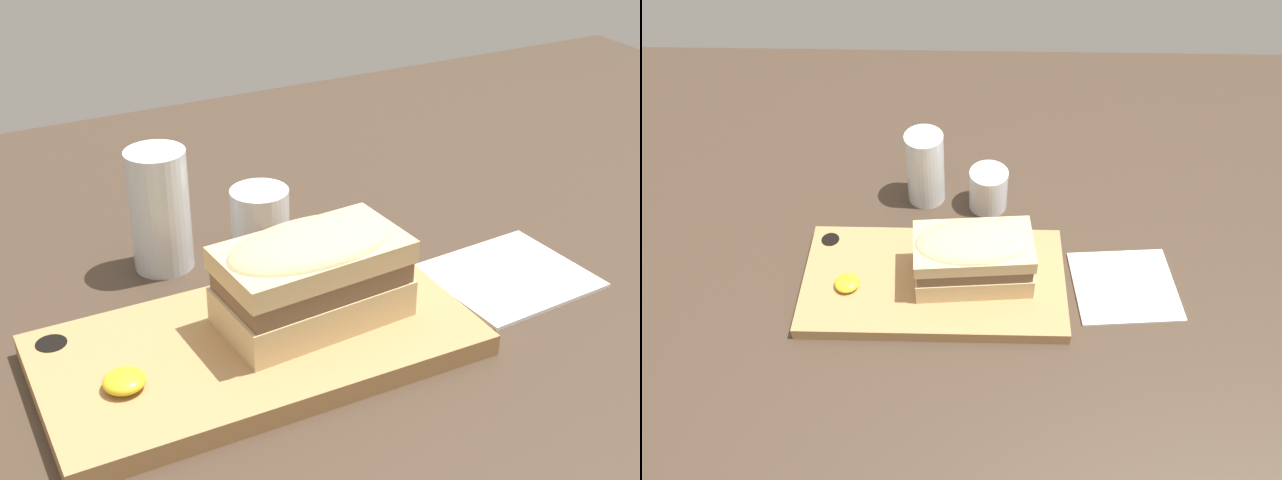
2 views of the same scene
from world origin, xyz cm
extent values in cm
cube|color=#423326|center=(0.00, 0.00, 1.00)|extent=(181.73, 129.79, 2.00)
cube|color=tan|center=(-7.17, 0.78, 3.01)|extent=(37.84, 19.39, 2.02)
cylinder|color=black|center=(-23.38, 7.76, 3.57)|extent=(2.71, 2.71, 1.01)
cube|color=#DBBC84|center=(-1.57, 1.07, 5.76)|extent=(17.07, 10.21, 3.46)
cube|color=brown|center=(-1.57, 1.07, 8.50)|extent=(16.39, 9.80, 2.02)
cube|color=#DBBC84|center=(-1.57, 1.07, 10.55)|extent=(17.07, 10.21, 2.08)
ellipsoid|color=#DBBC84|center=(-1.57, 1.07, 11.41)|extent=(16.73, 10.00, 3.12)
ellipsoid|color=gold|center=(-19.45, -1.10, 4.72)|extent=(3.50, 3.50, 1.40)
cylinder|color=silver|center=(-9.42, 19.55, 8.40)|extent=(6.09, 6.09, 12.79)
cylinder|color=silver|center=(-9.42, 19.55, 5.08)|extent=(5.36, 5.36, 5.76)
cylinder|color=silver|center=(0.73, 17.86, 5.55)|extent=(6.19, 6.19, 7.09)
cylinder|color=#5B141E|center=(0.73, 17.86, 4.76)|extent=(5.57, 5.57, 5.11)
cube|color=white|center=(20.68, 1.21, 2.20)|extent=(15.71, 14.32, 0.40)
camera|label=1|loc=(-31.43, -58.70, 48.54)|focal=50.00mm
camera|label=2|loc=(-1.87, -55.36, 74.57)|focal=35.00mm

